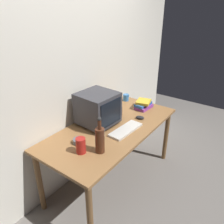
# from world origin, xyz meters

# --- Properties ---
(ground_plane) EXTENTS (6.00, 6.00, 0.00)m
(ground_plane) POSITION_xyz_m (0.00, 0.00, 0.00)
(ground_plane) COLOR slate
(back_wall) EXTENTS (4.00, 0.08, 2.50)m
(back_wall) POSITION_xyz_m (0.00, 0.46, 1.25)
(back_wall) COLOR silver
(back_wall) RESTS_ON ground
(desk) EXTENTS (1.68, 0.79, 0.76)m
(desk) POSITION_xyz_m (0.00, 0.00, 0.67)
(desk) COLOR olive
(desk) RESTS_ON ground
(crt_monitor) EXTENTS (0.40, 0.41, 0.37)m
(crt_monitor) POSITION_xyz_m (-0.04, 0.16, 0.95)
(crt_monitor) COLOR #333338
(crt_monitor) RESTS_ON desk
(keyboard) EXTENTS (0.43, 0.17, 0.02)m
(keyboard) POSITION_xyz_m (0.01, -0.17, 0.77)
(keyboard) COLOR beige
(keyboard) RESTS_ON desk
(computer_mouse) EXTENTS (0.09, 0.11, 0.04)m
(computer_mouse) POSITION_xyz_m (0.34, -0.16, 0.77)
(computer_mouse) COLOR black
(computer_mouse) RESTS_ON desk
(bottle_tall) EXTENTS (0.09, 0.09, 0.36)m
(bottle_tall) POSITION_xyz_m (-0.43, -0.18, 0.89)
(bottle_tall) COLOR #472314
(bottle_tall) RESTS_ON desk
(bottle_short) EXTENTS (0.06, 0.06, 0.17)m
(bottle_short) POSITION_xyz_m (0.29, 0.10, 0.82)
(bottle_short) COLOR #472314
(bottle_short) RESTS_ON desk
(book_stack) EXTENTS (0.25, 0.20, 0.10)m
(book_stack) POSITION_xyz_m (0.63, -0.04, 0.81)
(book_stack) COLOR #843893
(book_stack) RESTS_ON desk
(mug) EXTENTS (0.12, 0.08, 0.09)m
(mug) POSITION_xyz_m (0.71, 0.28, 0.80)
(mug) COLOR #3370B2
(mug) RESTS_ON desk
(cd_spindle) EXTENTS (0.12, 0.12, 0.04)m
(cd_spindle) POSITION_xyz_m (-0.44, 0.07, 0.78)
(cd_spindle) COLOR #595B66
(cd_spindle) RESTS_ON desk
(metal_canister) EXTENTS (0.09, 0.09, 0.15)m
(metal_canister) POSITION_xyz_m (-0.55, -0.05, 0.83)
(metal_canister) COLOR #A51E19
(metal_canister) RESTS_ON desk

